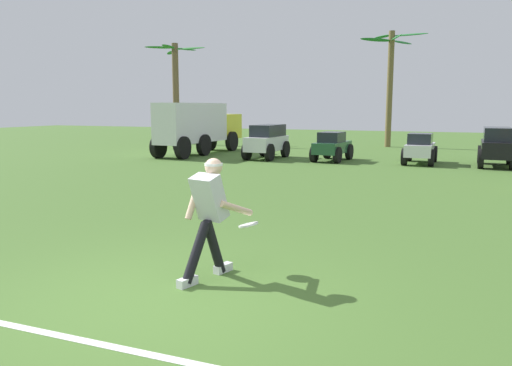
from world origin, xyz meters
TOP-DOWN VIEW (x-y plane):
  - ground_plane at (0.00, 0.00)m, footprint 80.00×80.00m
  - field_line_paint at (0.00, -0.93)m, footprint 19.19×0.41m
  - frisbee_thrower at (0.15, 0.96)m, footprint 0.64×1.02m
  - frisbee_in_flight at (0.47, 1.39)m, footprint 0.27×0.27m
  - parked_car_slot_a at (-4.32, 14.36)m, footprint 1.21×2.43m
  - parked_car_slot_b at (-1.71, 14.49)m, footprint 1.23×2.26m
  - parked_car_slot_c at (1.47, 14.74)m, footprint 1.11×2.21m
  - parked_car_slot_d at (3.96, 14.85)m, footprint 1.17×2.41m
  - box_truck at (-7.77, 15.04)m, footprint 1.53×5.93m
  - palm_tree_far_left at (-11.94, 20.03)m, footprint 3.31×3.09m
  - palm_tree_left_of_centre at (-0.68, 22.25)m, footprint 3.19×3.51m

SIDE VIEW (x-z plane):
  - ground_plane at x=0.00m, z-range 0.00..0.00m
  - field_line_paint at x=0.00m, z-range 0.00..0.01m
  - parked_car_slot_b at x=-1.71m, z-range 0.01..1.11m
  - parked_car_slot_c at x=1.47m, z-range 0.01..1.11m
  - frisbee_in_flight at x=0.47m, z-range 0.54..0.62m
  - parked_car_slot_a at x=-4.32m, z-range 0.05..1.39m
  - parked_car_slot_d at x=3.96m, z-range 0.05..1.39m
  - frisbee_thrower at x=0.15m, z-range 0.09..1.52m
  - box_truck at x=-7.77m, z-range 0.13..2.33m
  - palm_tree_far_left at x=-11.94m, z-range 0.48..5.96m
  - palm_tree_left_of_centre at x=-0.68m, z-range 0.62..6.43m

